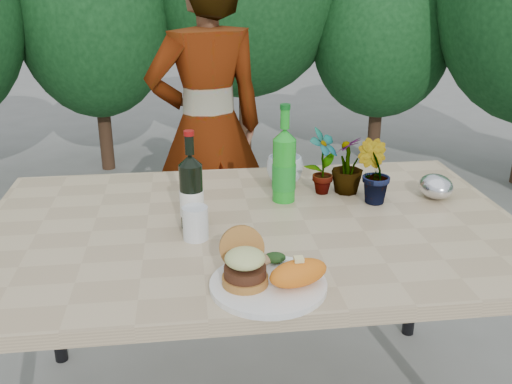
{
  "coord_description": "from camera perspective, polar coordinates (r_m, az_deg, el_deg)",
  "views": [
    {
      "loc": [
        -0.18,
        -1.54,
        1.46
      ],
      "look_at": [
        0.0,
        -0.08,
        0.88
      ],
      "focal_mm": 40.0,
      "sensor_mm": 36.0,
      "label": 1
    }
  ],
  "objects": [
    {
      "name": "patio_table",
      "position": [
        1.73,
        -0.33,
        -4.83
      ],
      "size": [
        1.6,
        1.0,
        0.75
      ],
      "color": "tan",
      "rests_on": "ground"
    },
    {
      "name": "shrub_hedge",
      "position": [
        3.4,
        -0.24,
        16.32
      ],
      "size": [
        6.76,
        5.1,
        2.18
      ],
      "color": "#382316",
      "rests_on": "ground"
    },
    {
      "name": "dinner_plate",
      "position": [
        1.37,
        1.23,
        -9.26
      ],
      "size": [
        0.28,
        0.28,
        0.01
      ],
      "primitive_type": "cylinder",
      "color": "white",
      "rests_on": "patio_table"
    },
    {
      "name": "burger_stack",
      "position": [
        1.36,
        -1.19,
        -7.08
      ],
      "size": [
        0.11,
        0.16,
        0.11
      ],
      "color": "#B7722D",
      "rests_on": "dinner_plate"
    },
    {
      "name": "sweet_potato",
      "position": [
        1.35,
        4.26,
        -8.08
      ],
      "size": [
        0.17,
        0.12,
        0.06
      ],
      "primitive_type": "ellipsoid",
      "rotation": [
        0.0,
        0.0,
        0.35
      ],
      "color": "orange",
      "rests_on": "dinner_plate"
    },
    {
      "name": "grilled_veg",
      "position": [
        1.44,
        1.38,
        -6.67
      ],
      "size": [
        0.08,
        0.05,
        0.03
      ],
      "color": "olive",
      "rests_on": "dinner_plate"
    },
    {
      "name": "wine_bottle",
      "position": [
        1.65,
        -6.47,
        -0.07
      ],
      "size": [
        0.07,
        0.07,
        0.29
      ],
      "rotation": [
        0.0,
        0.0,
        -0.35
      ],
      "color": "black",
      "rests_on": "patio_table"
    },
    {
      "name": "sparkling_water",
      "position": [
        1.83,
        2.82,
        2.57
      ],
      "size": [
        0.08,
        0.08,
        0.32
      ],
      "rotation": [
        0.0,
        0.0,
        -0.29
      ],
      "color": "green",
      "rests_on": "patio_table"
    },
    {
      "name": "plastic_cup",
      "position": [
        1.6,
        -6.07,
        -3.1
      ],
      "size": [
        0.07,
        0.07,
        0.09
      ],
      "primitive_type": "cylinder",
      "color": "silver",
      "rests_on": "patio_table"
    },
    {
      "name": "seedling_left",
      "position": [
        1.9,
        6.7,
        3.01
      ],
      "size": [
        0.14,
        0.14,
        0.22
      ],
      "primitive_type": "imported",
      "rotation": [
        0.0,
        0.0,
        0.72
      ],
      "color": "#1F571D",
      "rests_on": "patio_table"
    },
    {
      "name": "seedling_mid",
      "position": [
        1.86,
        11.65,
        1.96
      ],
      "size": [
        0.14,
        0.14,
        0.2
      ],
      "primitive_type": "imported",
      "rotation": [
        0.0,
        0.0,
        2.34
      ],
      "color": "#26511C",
      "rests_on": "patio_table"
    },
    {
      "name": "seedling_right",
      "position": [
        1.93,
        9.16,
        2.68
      ],
      "size": [
        0.15,
        0.15,
        0.19
      ],
      "primitive_type": "imported",
      "rotation": [
        0.0,
        0.0,
        4.02
      ],
      "color": "#28531C",
      "rests_on": "patio_table"
    },
    {
      "name": "blue_bowl",
      "position": [
        2.0,
        2.89,
        2.21
      ],
      "size": [
        0.15,
        0.15,
        0.1
      ],
      "primitive_type": "imported",
      "rotation": [
        0.0,
        0.0,
        0.23
      ],
      "color": "silver",
      "rests_on": "patio_table"
    },
    {
      "name": "foil_packet_right",
      "position": [
        1.97,
        17.54,
        0.54
      ],
      "size": [
        0.11,
        0.14,
        0.08
      ],
      "primitive_type": "ellipsoid",
      "rotation": [
        0.0,
        0.0,
        1.53
      ],
      "color": "silver",
      "rests_on": "patio_table"
    },
    {
      "name": "person",
      "position": [
        2.66,
        -4.84,
        6.26
      ],
      "size": [
        0.63,
        0.49,
        1.53
      ],
      "primitive_type": "imported",
      "rotation": [
        0.0,
        0.0,
        3.39
      ],
      "color": "#8F6247",
      "rests_on": "ground"
    }
  ]
}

